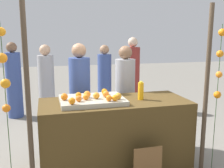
{
  "coord_description": "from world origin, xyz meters",
  "views": [
    {
      "loc": [
        -0.87,
        -3.2,
        1.76
      ],
      "look_at": [
        0.0,
        0.15,
        1.1
      ],
      "focal_mm": 41.22,
      "sensor_mm": 36.0,
      "label": 1
    }
  ],
  "objects_px": {
    "stall_counter": "(115,133)",
    "chalkboard_sign": "(147,167)",
    "vendor_right": "(125,98)",
    "orange_0": "(87,94)",
    "orange_1": "(119,96)",
    "vendor_left": "(80,99)",
    "juice_bottle": "(141,91)"
  },
  "relations": [
    {
      "from": "stall_counter",
      "to": "juice_bottle",
      "type": "relative_size",
      "value": 7.84
    },
    {
      "from": "orange_1",
      "to": "vendor_left",
      "type": "relative_size",
      "value": 0.05
    },
    {
      "from": "juice_bottle",
      "to": "vendor_left",
      "type": "relative_size",
      "value": 0.15
    },
    {
      "from": "vendor_right",
      "to": "vendor_left",
      "type": "bearing_deg",
      "value": 178.23
    },
    {
      "from": "stall_counter",
      "to": "orange_0",
      "type": "height_order",
      "value": "orange_0"
    },
    {
      "from": "vendor_left",
      "to": "stall_counter",
      "type": "bearing_deg",
      "value": -63.09
    },
    {
      "from": "juice_bottle",
      "to": "orange_1",
      "type": "bearing_deg",
      "value": -158.46
    },
    {
      "from": "stall_counter",
      "to": "chalkboard_sign",
      "type": "distance_m",
      "value": 0.69
    },
    {
      "from": "orange_0",
      "to": "stall_counter",
      "type": "bearing_deg",
      "value": -3.23
    },
    {
      "from": "stall_counter",
      "to": "vendor_left",
      "type": "relative_size",
      "value": 1.2
    },
    {
      "from": "orange_1",
      "to": "chalkboard_sign",
      "type": "bearing_deg",
      "value": -62.55
    },
    {
      "from": "stall_counter",
      "to": "vendor_right",
      "type": "distance_m",
      "value": 0.85
    },
    {
      "from": "juice_bottle",
      "to": "stall_counter",
      "type": "bearing_deg",
      "value": 176.1
    },
    {
      "from": "juice_bottle",
      "to": "vendor_right",
      "type": "xyz_separation_m",
      "value": [
        0.01,
        0.73,
        -0.28
      ]
    },
    {
      "from": "vendor_left",
      "to": "vendor_right",
      "type": "height_order",
      "value": "vendor_left"
    },
    {
      "from": "orange_1",
      "to": "juice_bottle",
      "type": "xyz_separation_m",
      "value": [
        0.35,
        0.14,
        0.02
      ]
    },
    {
      "from": "chalkboard_sign",
      "to": "juice_bottle",
      "type": "bearing_deg",
      "value": 78.16
    },
    {
      "from": "orange_0",
      "to": "juice_bottle",
      "type": "xyz_separation_m",
      "value": [
        0.72,
        -0.05,
        0.01
      ]
    },
    {
      "from": "orange_0",
      "to": "orange_1",
      "type": "xyz_separation_m",
      "value": [
        0.37,
        -0.18,
        -0.0
      ]
    },
    {
      "from": "stall_counter",
      "to": "vendor_right",
      "type": "height_order",
      "value": "vendor_right"
    },
    {
      "from": "stall_counter",
      "to": "chalkboard_sign",
      "type": "relative_size",
      "value": 4.03
    },
    {
      "from": "orange_1",
      "to": "juice_bottle",
      "type": "height_order",
      "value": "juice_bottle"
    },
    {
      "from": "orange_1",
      "to": "chalkboard_sign",
      "type": "xyz_separation_m",
      "value": [
        0.23,
        -0.44,
        -0.77
      ]
    },
    {
      "from": "chalkboard_sign",
      "to": "vendor_right",
      "type": "bearing_deg",
      "value": 84.33
    },
    {
      "from": "stall_counter",
      "to": "orange_1",
      "type": "bearing_deg",
      "value": -88.79
    },
    {
      "from": "orange_0",
      "to": "vendor_left",
      "type": "relative_size",
      "value": 0.06
    },
    {
      "from": "vendor_left",
      "to": "vendor_right",
      "type": "distance_m",
      "value": 0.74
    },
    {
      "from": "chalkboard_sign",
      "to": "vendor_left",
      "type": "bearing_deg",
      "value": 114.32
    },
    {
      "from": "juice_bottle",
      "to": "vendor_right",
      "type": "relative_size",
      "value": 0.16
    },
    {
      "from": "orange_0",
      "to": "chalkboard_sign",
      "type": "xyz_separation_m",
      "value": [
        0.6,
        -0.63,
        -0.77
      ]
    },
    {
      "from": "vendor_left",
      "to": "chalkboard_sign",
      "type": "bearing_deg",
      "value": -65.68
    },
    {
      "from": "stall_counter",
      "to": "vendor_right",
      "type": "xyz_separation_m",
      "value": [
        0.36,
        0.71,
        0.29
      ]
    }
  ]
}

